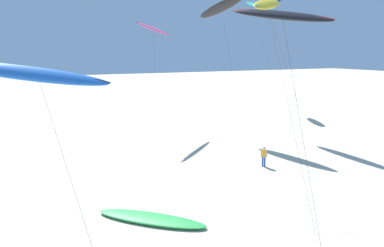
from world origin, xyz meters
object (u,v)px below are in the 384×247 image
Objects in this scene: flying_kite_6 at (267,4)px; flying_kite_11 at (221,7)px; flying_kite_5 at (154,29)px; flying_kite_9 at (267,5)px; grounded_kite_0 at (151,219)px; flying_kite_1 at (38,74)px; flying_kite_4 at (252,4)px; flying_kite_2 at (283,15)px; person_near_left at (264,156)px.

flying_kite_6 is 14.34m from flying_kite_11.
flying_kite_5 is 7.65m from flying_kite_11.
flying_kite_5 is 12.53m from flying_kite_9.
grounded_kite_0 is (-10.53, -4.35, -12.07)m from flying_kite_6.
flying_kite_5 is at bearing 54.69° from flying_kite_1.
flying_kite_9 is at bearing -19.33° from flying_kite_11.
flying_kite_1 is 16.12m from flying_kite_6.
flying_kite_6 is at bearing -123.50° from flying_kite_4.
grounded_kite_0 is (-8.55, -0.26, -10.90)m from flying_kite_2.
flying_kite_6 is (1.98, 4.08, 1.17)m from flying_kite_2.
flying_kite_5 is 2.25× the size of grounded_kite_0.
flying_kite_4 is at bearing 45.12° from flying_kite_11.
flying_kite_11 is (4.33, 13.60, 1.39)m from flying_kite_6.
flying_kite_9 is at bearing 55.37° from flying_kite_2.
grounded_kite_0 is (4.90, -2.70, -7.68)m from flying_kite_1.
flying_kite_11 reaches higher than flying_kite_6.
flying_kite_9 reaches higher than flying_kite_5.
flying_kite_2 is 11.63m from person_near_left.
person_near_left is at bearing 44.06° from flying_kite_6.
person_near_left is (16.26, 2.46, -6.94)m from flying_kite_1.
flying_kite_4 is 45.85m from grounded_kite_0.
flying_kite_6 is at bearing 64.15° from flying_kite_2.
flying_kite_5 is 19.93m from person_near_left.
flying_kite_2 is 4.69m from flying_kite_6.
flying_kite_9 is 19.01m from person_near_left.
flying_kite_4 is 1.39× the size of flying_kite_5.
flying_kite_9 is at bearing -120.37° from flying_kite_4.
flying_kite_9 reaches higher than flying_kite_11.
grounded_kite_0 is at bearing -157.57° from flying_kite_6.
flying_kite_5 is 17.67m from flying_kite_6.
flying_kite_11 is 26.91m from grounded_kite_0.
person_near_left is at bearing 8.60° from flying_kite_1.
grounded_kite_0 is at bearing -140.30° from flying_kite_9.
flying_kite_1 is 14.04m from flying_kite_2.
grounded_kite_0 is at bearing -28.85° from flying_kite_1.
flying_kite_9 is (24.51, 13.58, 6.09)m from flying_kite_1.
flying_kite_9 is 9.56× the size of person_near_left.
flying_kite_5 is at bearing 68.32° from grounded_kite_0.
person_near_left is at bearing 24.41° from grounded_kite_0.
flying_kite_4 is 1.30× the size of flying_kite_6.
flying_kite_9 reaches higher than flying_kite_1.
flying_kite_6 is at bearing -84.07° from flying_kite_5.
flying_kite_9 reaches higher than flying_kite_2.
flying_kite_6 is 0.88× the size of flying_kite_11.
flying_kite_4 is at bearing 40.95° from flying_kite_1.
flying_kite_1 is 17.85m from person_near_left.
flying_kite_5 is at bearing 147.29° from flying_kite_11.
flying_kite_6 is 16.60m from grounded_kite_0.
flying_kite_11 is 18.38m from person_near_left.
flying_kite_5 reaches higher than flying_kite_1.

